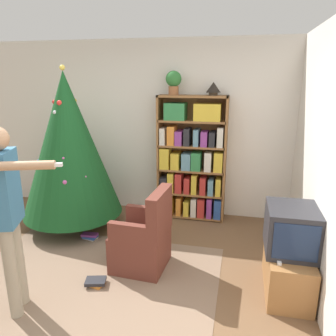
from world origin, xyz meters
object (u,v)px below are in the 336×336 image
Objects in this scene: armchair at (144,240)px; television at (292,229)px; potted_plant at (174,81)px; table_lamp at (213,88)px; standing_person at (7,207)px; bookshelf at (192,160)px; christmas_tree at (69,145)px.

television is at bearing 89.90° from armchair.
potted_plant is 1.64× the size of table_lamp.
standing_person is 2.76m from potted_plant.
bookshelf is 2.68m from standing_person.
bookshelf is 3.39× the size of television.
christmas_tree is 2.41× the size of armchair.
bookshelf is 1.98× the size of armchair.
christmas_tree is at bearing -159.25° from table_lamp.
bookshelf is 1.08× the size of standing_person.
television is at bearing 89.94° from standing_person.
christmas_tree reaches higher than table_lamp.
bookshelf is at bearing 23.81° from christmas_tree.
christmas_tree is (-2.77, 0.88, 0.51)m from television.
christmas_tree reaches higher than bookshelf.
table_lamp is at bearing 20.75° from christmas_tree.
potted_plant is (-0.28, 0.01, 1.12)m from bookshelf.
standing_person is at bearing -121.76° from table_lamp.
armchair is at bearing 116.38° from standing_person.
armchair is at bearing -31.68° from christmas_tree.
potted_plant is (1.29, 0.70, 0.83)m from christmas_tree.
potted_plant is (-1.48, 1.57, 1.34)m from television.
standing_person is (-2.42, -0.83, 0.34)m from television.
armchair is at bearing -111.25° from table_lamp.
table_lamp reaches higher than bookshelf.
christmas_tree is 2.11m from table_lamp.
christmas_tree is at bearing 162.47° from television.
christmas_tree reaches higher than armchair.
armchair is at bearing -90.81° from potted_plant.
television is 0.24× the size of christmas_tree.
standing_person is at bearing -116.76° from bookshelf.
christmas_tree reaches higher than standing_person.
standing_person reaches higher than armchair.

